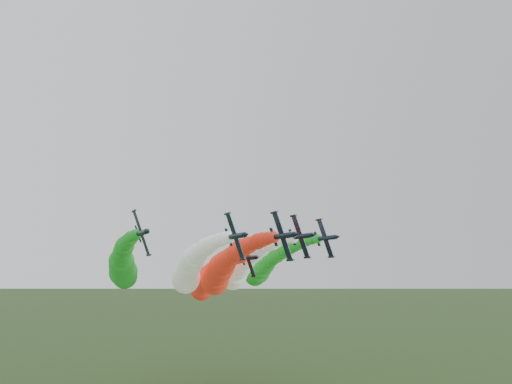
# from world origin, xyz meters

# --- Properties ---
(jet_lead) EXTENTS (13.38, 60.55, 16.46)m
(jet_lead) POSITION_xyz_m (11.03, 29.39, 31.88)
(jet_lead) COLOR black
(jet_lead) RESTS_ON ground
(jet_inner_left) EXTENTS (13.41, 60.58, 16.50)m
(jet_inner_left) POSITION_xyz_m (5.22, 36.33, 32.12)
(jet_inner_left) COLOR black
(jet_inner_left) RESTS_ON ground
(jet_inner_right) EXTENTS (13.32, 60.49, 16.40)m
(jet_inner_right) POSITION_xyz_m (20.08, 38.02, 32.80)
(jet_inner_right) COLOR black
(jet_inner_right) RESTS_ON ground
(jet_outer_left) EXTENTS (13.10, 60.27, 16.18)m
(jet_outer_left) POSITION_xyz_m (-9.34, 47.04, 33.02)
(jet_outer_left) COLOR black
(jet_outer_left) RESTS_ON ground
(jet_outer_right) EXTENTS (12.96, 60.13, 16.04)m
(jet_outer_right) POSITION_xyz_m (31.05, 45.14, 33.44)
(jet_outer_right) COLOR black
(jet_outer_right) RESTS_ON ground
(jet_trail) EXTENTS (13.33, 60.50, 16.41)m
(jet_trail) POSITION_xyz_m (16.89, 55.44, 29.04)
(jet_trail) COLOR black
(jet_trail) RESTS_ON ground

